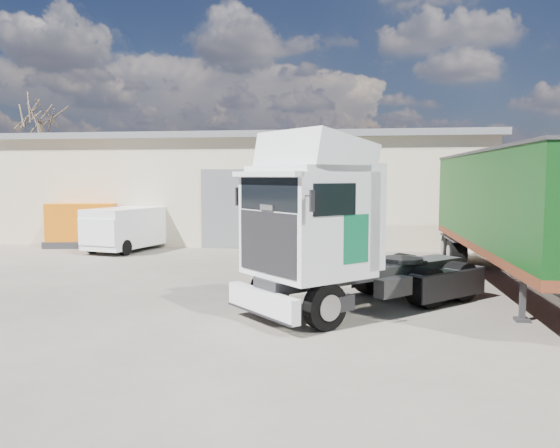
# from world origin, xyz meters

# --- Properties ---
(ground) EXTENTS (120.00, 120.00, 0.00)m
(ground) POSITION_xyz_m (0.00, 0.00, 0.00)
(ground) COLOR #282621
(ground) RESTS_ON ground
(warehouse) EXTENTS (30.60, 12.60, 5.42)m
(warehouse) POSITION_xyz_m (-6.00, 16.00, 2.66)
(warehouse) COLOR #B3A889
(warehouse) RESTS_ON ground
(bare_tree) EXTENTS (4.00, 4.00, 9.60)m
(bare_tree) POSITION_xyz_m (-18.00, 20.00, 7.92)
(bare_tree) COLOR #382B21
(bare_tree) RESTS_ON ground
(tractor_unit) EXTENTS (6.21, 6.10, 4.30)m
(tractor_unit) POSITION_xyz_m (2.54, -1.08, 1.81)
(tractor_unit) COLOR black
(tractor_unit) RESTS_ON ground
(box_trailer) EXTENTS (2.73, 12.12, 4.02)m
(box_trailer) POSITION_xyz_m (7.63, 2.63, 2.45)
(box_trailer) COLOR #2D2D30
(box_trailer) RESTS_ON ground
(panel_van) EXTENTS (2.92, 4.95, 1.89)m
(panel_van) POSITION_xyz_m (-6.98, 8.79, 0.98)
(panel_van) COLOR black
(panel_van) RESTS_ON ground
(orange_skip) EXTENTS (3.58, 2.62, 2.03)m
(orange_skip) POSITION_xyz_m (-9.63, 9.80, 0.88)
(orange_skip) COLOR #2D2D30
(orange_skip) RESTS_ON ground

